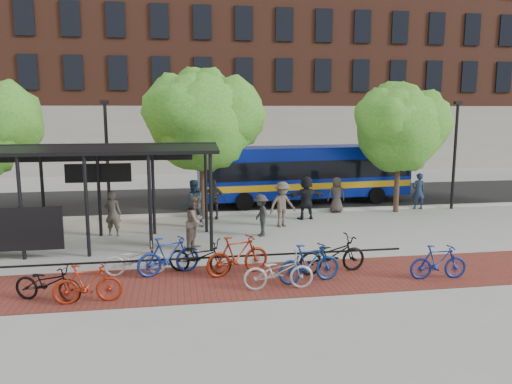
{
  "coord_description": "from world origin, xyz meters",
  "views": [
    {
      "loc": [
        -4.13,
        -18.27,
        4.75
      ],
      "look_at": [
        -1.1,
        0.46,
        1.6
      ],
      "focal_mm": 35.0,
      "sensor_mm": 36.0,
      "label": 1
    }
  ],
  "objects": [
    {
      "name": "ground",
      "position": [
        0.0,
        0.0,
        0.0
      ],
      "size": [
        160.0,
        160.0,
        0.0
      ],
      "primitive_type": "plane",
      "color": "#9E9E99",
      "rests_on": "ground"
    },
    {
      "name": "asphalt_street",
      "position": [
        0.0,
        8.0,
        0.01
      ],
      "size": [
        160.0,
        8.0,
        0.01
      ],
      "primitive_type": "cube",
      "color": "black",
      "rests_on": "ground"
    },
    {
      "name": "curb",
      "position": [
        0.0,
        4.0,
        0.06
      ],
      "size": [
        160.0,
        0.25,
        0.12
      ],
      "primitive_type": "cube",
      "color": "#B7B7B2",
      "rests_on": "ground"
    },
    {
      "name": "brick_strip",
      "position": [
        -2.0,
        -5.0,
        0.0
      ],
      "size": [
        24.0,
        3.0,
        0.01
      ],
      "primitive_type": "cube",
      "color": "maroon",
      "rests_on": "ground"
    },
    {
      "name": "bike_rack_rail",
      "position": [
        -3.3,
        -4.1,
        0.0
      ],
      "size": [
        12.0,
        0.05,
        0.95
      ],
      "primitive_type": "cube",
      "color": "black",
      "rests_on": "ground"
    },
    {
      "name": "building_brick",
      "position": [
        10.0,
        26.0,
        10.0
      ],
      "size": [
        55.0,
        14.0,
        20.0
      ],
      "primitive_type": "cube",
      "color": "brown",
      "rests_on": "ground"
    },
    {
      "name": "building_tower",
      "position": [
        -16.0,
        40.0,
        15.0
      ],
      "size": [
        22.0,
        22.0,
        30.0
      ],
      "primitive_type": "cube",
      "color": "#7A664C",
      "rests_on": "ground"
    },
    {
      "name": "bus_shelter",
      "position": [
        -8.13,
        -0.48,
        3.0
      ],
      "size": [
        10.6,
        3.07,
        3.6
      ],
      "color": "black",
      "rests_on": "ground"
    },
    {
      "name": "tree_b",
      "position": [
        -2.9,
        3.35,
        4.46
      ],
      "size": [
        5.15,
        4.2,
        6.47
      ],
      "color": "#382619",
      "rests_on": "ground"
    },
    {
      "name": "tree_c",
      "position": [
        6.09,
        3.35,
        4.05
      ],
      "size": [
        4.66,
        3.8,
        5.92
      ],
      "color": "#382619",
      "rests_on": "ground"
    },
    {
      "name": "lamp_post_left",
      "position": [
        -7.0,
        3.6,
        2.75
      ],
      "size": [
        0.35,
        0.2,
        5.12
      ],
      "color": "black",
      "rests_on": "ground"
    },
    {
      "name": "lamp_post_right",
      "position": [
        9.0,
        3.6,
        2.75
      ],
      "size": [
        0.35,
        0.2,
        5.12
      ],
      "color": "black",
      "rests_on": "ground"
    },
    {
      "name": "bus",
      "position": [
        2.37,
        6.22,
        1.66
      ],
      "size": [
        10.9,
        3.29,
        2.9
      ],
      "rotation": [
        0.0,
        0.0,
        0.09
      ],
      "color": "#071A8E",
      "rests_on": "ground"
    },
    {
      "name": "bike_0",
      "position": [
        -7.36,
        -5.7,
        0.47
      ],
      "size": [
        1.91,
        1.19,
        0.95
      ],
      "primitive_type": "imported",
      "rotation": [
        0.0,
        0.0,
        1.23
      ],
      "color": "black",
      "rests_on": "ground"
    },
    {
      "name": "bike_1",
      "position": [
        -6.36,
        -6.0,
        0.5
      ],
      "size": [
        1.7,
        0.59,
        1.0
      ],
      "primitive_type": "imported",
      "rotation": [
        0.0,
        0.0,
        1.64
      ],
      "color": "maroon",
      "rests_on": "ground"
    },
    {
      "name": "bike_2",
      "position": [
        -5.36,
        -3.98,
        0.46
      ],
      "size": [
        1.8,
        0.74,
        0.93
      ],
      "primitive_type": "imported",
      "rotation": [
        0.0,
        0.0,
        1.64
      ],
      "color": "#BDBDC0",
      "rests_on": "ground"
    },
    {
      "name": "bike_3",
      "position": [
        -4.4,
        -4.11,
        0.56
      ],
      "size": [
        1.95,
        1.12,
        1.13
      ],
      "primitive_type": "imported",
      "rotation": [
        0.0,
        0.0,
        1.91
      ],
      "color": "navy",
      "rests_on": "ground"
    },
    {
      "name": "bike_4",
      "position": [
        -3.51,
        -4.12,
        0.51
      ],
      "size": [
        2.05,
        1.43,
        1.02
      ],
      "primitive_type": "imported",
      "rotation": [
        0.0,
        0.0,
        1.14
      ],
      "color": "black",
      "rests_on": "ground"
    },
    {
      "name": "bike_5",
      "position": [
        -2.43,
        -4.46,
        0.58
      ],
      "size": [
        2.02,
        1.12,
        1.17
      ],
      "primitive_type": "imported",
      "rotation": [
        0.0,
        0.0,
        1.88
      ],
      "color": "maroon",
      "rests_on": "ground"
    },
    {
      "name": "bike_6",
      "position": [
        -1.5,
        -5.8,
        0.5
      ],
      "size": [
        1.9,
        0.69,
        0.99
      ],
      "primitive_type": "imported",
      "rotation": [
        0.0,
        0.0,
        1.55
      ],
      "color": "#AAAAAD",
      "rests_on": "ground"
    },
    {
      "name": "bike_7",
      "position": [
        -0.56,
        -5.42,
        0.55
      ],
      "size": [
        1.91,
        0.85,
        1.11
      ],
      "primitive_type": "imported",
      "rotation": [
        0.0,
        0.0,
        1.75
      ],
      "color": "navy",
      "rests_on": "ground"
    },
    {
      "name": "bike_8",
      "position": [
        0.32,
        -4.72,
        0.55
      ],
      "size": [
        2.2,
        1.08,
        1.11
      ],
      "primitive_type": "imported",
      "rotation": [
        0.0,
        0.0,
        1.74
      ],
      "color": "black",
      "rests_on": "ground"
    },
    {
      "name": "bike_11",
      "position": [
        3.12,
        -5.73,
        0.5
      ],
      "size": [
        1.68,
        0.56,
        0.99
      ],
      "primitive_type": "imported",
      "rotation": [
        0.0,
        0.0,
        1.51
      ],
      "color": "navy",
      "rests_on": "ground"
    },
    {
      "name": "pedestrian_1",
      "position": [
        -6.52,
        0.79,
        0.87
      ],
      "size": [
        0.72,
        0.56,
        1.74
      ],
      "primitive_type": "imported",
      "rotation": [
        0.0,
        0.0,
        2.89
      ],
      "color": "#474139",
      "rests_on": "ground"
    },
    {
      "name": "pedestrian_2",
      "position": [
        -3.47,
        1.87,
        0.97
      ],
      "size": [
        1.04,
        0.86,
        1.93
      ],
      "primitive_type": "imported",
      "rotation": [
        0.0,
        0.0,
        3.29
      ],
      "color": "#1B3040",
      "rests_on": "ground"
    },
    {
      "name": "pedestrian_3",
      "position": [
        0.12,
        1.24,
        0.93
      ],
      "size": [
        1.36,
        1.06,
        1.86
      ],
      "primitive_type": "imported",
      "rotation": [
        0.0,
        0.0,
        0.35
      ],
      "color": "brown",
      "rests_on": "ground"
    },
    {
      "name": "pedestrian_4",
      "position": [
        -2.54,
        3.23,
        0.87
      ],
      "size": [
        1.08,
        0.61,
        1.73
      ],
      "primitive_type": "imported",
      "rotation": [
        0.0,
        0.0,
        6.09
      ],
      "color": "#262626",
      "rests_on": "ground"
    },
    {
      "name": "pedestrian_5",
      "position": [
        1.45,
        2.49,
        0.95
      ],
      "size": [
        1.81,
        0.71,
        1.91
      ],
      "primitive_type": "imported",
      "rotation": [
        0.0,
        0.0,
        3.22
      ],
      "color": "black",
      "rests_on": "ground"
    },
    {
      "name": "pedestrian_6",
      "position": [
        3.21,
        3.65,
        0.83
      ],
      "size": [
        0.82,
        0.54,
        1.66
      ],
      "primitive_type": "imported",
      "rotation": [
        0.0,
        0.0,
        3.12
      ],
      "color": "#39322E",
      "rests_on": "ground"
    },
    {
      "name": "pedestrian_7",
      "position": [
        7.35,
        3.8,
        0.87
      ],
      "size": [
        0.65,
        0.44,
        1.75
      ],
      "primitive_type": "imported",
      "rotation": [
        0.0,
        0.0,
        3.11
      ],
      "color": "#1C2943",
      "rests_on": "ground"
    },
    {
      "name": "pedestrian_8",
      "position": [
        -3.5,
        -1.5,
        0.95
      ],
      "size": [
        1.03,
        1.13,
        1.89
      ],
      "primitive_type": "imported",
      "rotation": [
        0.0,
        0.0,
        1.15
      ],
      "color": "brown",
      "rests_on": "ground"
    },
    {
      "name": "pedestrian_9",
      "position": [
        -1.0,
        -0.11,
        0.8
      ],
      "size": [
        0.7,
        1.09,
        1.59
      ],
      "primitive_type": "imported",
      "rotation": [
        0.0,
        0.0,
        4.82
      ],
      "color": "#2B2B2B",
      "rests_on": "ground"
    }
  ]
}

